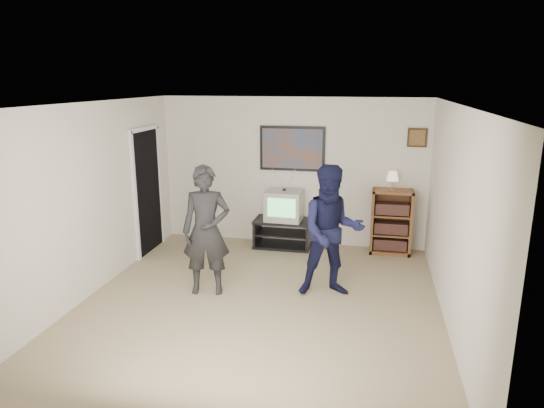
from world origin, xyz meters
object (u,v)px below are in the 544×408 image
(media_stand, at_px, (283,233))
(bookshelf, at_px, (391,222))
(person_tall, at_px, (206,231))
(person_short, at_px, (332,231))
(crt_television, at_px, (284,205))

(media_stand, bearing_deg, bookshelf, 2.13)
(media_stand, relative_size, person_tall, 0.56)
(bookshelf, height_order, person_short, person_short)
(crt_television, distance_m, person_short, 1.97)
(media_stand, bearing_deg, person_short, -60.48)
(crt_television, distance_m, bookshelf, 1.77)
(media_stand, height_order, crt_television, crt_television)
(person_short, bearing_deg, media_stand, 105.69)
(person_tall, bearing_deg, bookshelf, 28.48)
(person_tall, bearing_deg, media_stand, 60.31)
(crt_television, xyz_separation_m, person_tall, (-0.67, -1.99, 0.13))
(person_short, bearing_deg, person_tall, 176.13)
(bookshelf, xyz_separation_m, person_tall, (-2.43, -2.04, 0.33))
(crt_television, xyz_separation_m, person_short, (0.94, -1.73, 0.14))
(media_stand, bearing_deg, person_tall, -107.59)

